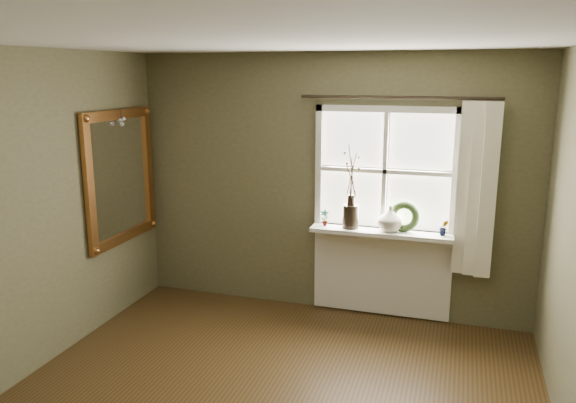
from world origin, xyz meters
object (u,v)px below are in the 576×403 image
at_px(dark_jug, 351,216).
at_px(wreath, 404,220).
at_px(gilt_mirror, 121,176).
at_px(cream_vase, 390,219).

height_order(dark_jug, wreath, wreath).
relative_size(dark_jug, wreath, 0.79).
distance_m(dark_jug, gilt_mirror, 2.30).
height_order(cream_vase, gilt_mirror, gilt_mirror).
relative_size(cream_vase, wreath, 0.85).
distance_m(wreath, gilt_mirror, 2.80).
xyz_separation_m(cream_vase, gilt_mirror, (-2.59, -0.52, 0.36)).
relative_size(dark_jug, cream_vase, 0.93).
bearing_deg(cream_vase, dark_jug, 180.00).
relative_size(wreath, gilt_mirror, 0.22).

